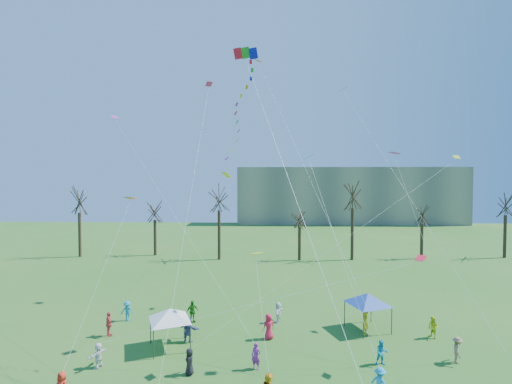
{
  "coord_description": "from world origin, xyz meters",
  "views": [
    {
      "loc": [
        -0.53,
        -16.76,
        11.76
      ],
      "look_at": [
        -1.15,
        5.0,
        11.0
      ],
      "focal_mm": 25.0,
      "sensor_mm": 36.0,
      "label": 1
    }
  ],
  "objects_px": {
    "big_box_kite": "(244,111)",
    "canopy_tent_white": "(170,315)",
    "distant_building": "(348,195)"
  },
  "relations": [
    {
      "from": "big_box_kite",
      "to": "canopy_tent_white",
      "type": "bearing_deg",
      "value": 179.27
    },
    {
      "from": "distant_building",
      "to": "big_box_kite",
      "type": "bearing_deg",
      "value": -107.86
    },
    {
      "from": "distant_building",
      "to": "big_box_kite",
      "type": "xyz_separation_m",
      "value": [
        -24.01,
        -74.53,
        8.88
      ]
    },
    {
      "from": "distant_building",
      "to": "canopy_tent_white",
      "type": "xyz_separation_m",
      "value": [
        -29.24,
        -74.46,
        -5.15
      ]
    },
    {
      "from": "big_box_kite",
      "to": "canopy_tent_white",
      "type": "height_order",
      "value": "big_box_kite"
    },
    {
      "from": "big_box_kite",
      "to": "canopy_tent_white",
      "type": "distance_m",
      "value": 14.97
    },
    {
      "from": "distant_building",
      "to": "canopy_tent_white",
      "type": "distance_m",
      "value": 80.16
    },
    {
      "from": "big_box_kite",
      "to": "canopy_tent_white",
      "type": "xyz_separation_m",
      "value": [
        -5.23,
        0.07,
        -14.03
      ]
    },
    {
      "from": "distant_building",
      "to": "canopy_tent_white",
      "type": "relative_size",
      "value": 17.54
    },
    {
      "from": "distant_building",
      "to": "big_box_kite",
      "type": "height_order",
      "value": "big_box_kite"
    }
  ]
}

